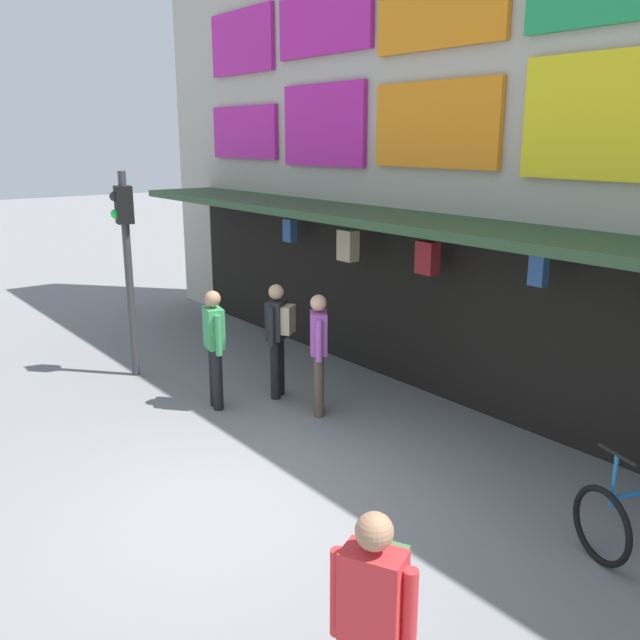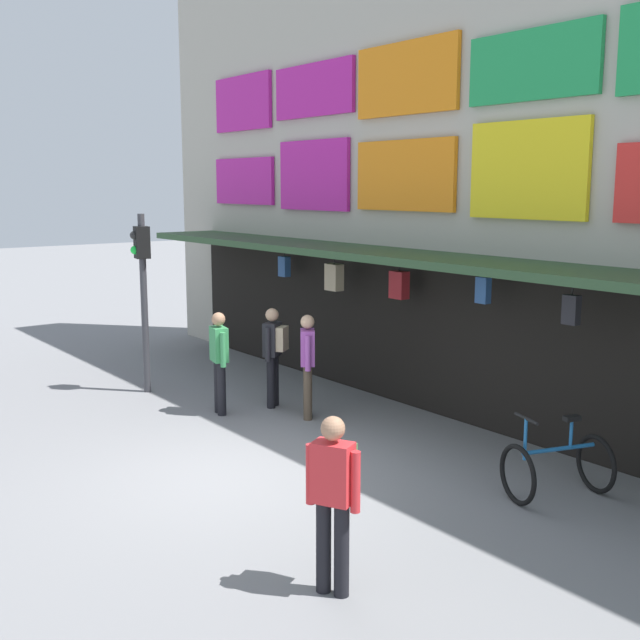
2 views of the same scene
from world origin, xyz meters
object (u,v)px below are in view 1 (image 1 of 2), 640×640
object	(u,v)px
pedestrian_in_blue	(214,343)
pedestrian_in_white	(374,619)
pedestrian_in_green	(279,332)
pedestrian_in_yellow	(319,348)
traffic_light_near	(126,242)

from	to	relation	value
pedestrian_in_blue	pedestrian_in_white	bearing A→B (deg)	-20.32
pedestrian_in_white	pedestrian_in_green	distance (m)	6.14
pedestrian_in_blue	pedestrian_in_yellow	xyz separation A→B (m)	(1.07, 0.99, 0.00)
pedestrian_in_green	pedestrian_in_yellow	bearing A→B (deg)	3.59
traffic_light_near	pedestrian_in_white	world-z (taller)	traffic_light_near
pedestrian_in_white	pedestrian_in_green	world-z (taller)	same
pedestrian_in_yellow	traffic_light_near	bearing A→B (deg)	-156.37
traffic_light_near	pedestrian_in_white	distance (m)	7.84
pedestrian_in_green	pedestrian_in_yellow	xyz separation A→B (m)	(0.87, 0.05, -0.04)
traffic_light_near	pedestrian_in_green	size ratio (longest dim) A/B	1.90
traffic_light_near	pedestrian_in_green	distance (m)	2.80
traffic_light_near	pedestrian_in_green	xyz separation A→B (m)	(2.20, 1.29, -1.16)
pedestrian_in_blue	pedestrian_in_yellow	world-z (taller)	same
traffic_light_near	pedestrian_in_white	xyz separation A→B (m)	(7.56, -1.70, -1.16)
pedestrian_in_blue	pedestrian_in_yellow	bearing A→B (deg)	42.79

